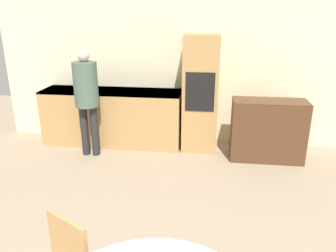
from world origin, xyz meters
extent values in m
cube|color=beige|center=(0.00, 5.40, 1.30)|extent=(6.36, 0.05, 2.60)
cube|color=tan|center=(-1.17, 5.05, 0.47)|extent=(2.33, 0.60, 0.94)
cube|color=black|center=(-1.17, 5.05, 0.92)|extent=(2.33, 0.60, 0.03)
cube|color=tan|center=(0.31, 5.06, 0.93)|extent=(0.55, 0.58, 1.85)
cube|color=black|center=(0.31, 4.77, 1.02)|extent=(0.44, 0.01, 0.60)
cube|color=#51331E|center=(1.36, 4.73, 0.47)|extent=(1.09, 0.45, 0.94)
cube|color=tan|center=(-0.46, 1.64, 0.67)|extent=(0.35, 0.21, 0.41)
cylinder|color=#262628|center=(-1.47, 4.53, 0.40)|extent=(0.12, 0.12, 0.81)
cylinder|color=#262628|center=(-1.31, 4.53, 0.40)|extent=(0.12, 0.12, 0.81)
cylinder|color=#4C6656|center=(-1.39, 4.53, 1.14)|extent=(0.36, 0.36, 0.67)
sphere|color=beige|center=(-1.39, 4.53, 1.56)|extent=(0.17, 0.17, 0.17)
camera|label=1|loc=(0.45, -0.09, 2.17)|focal=35.00mm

